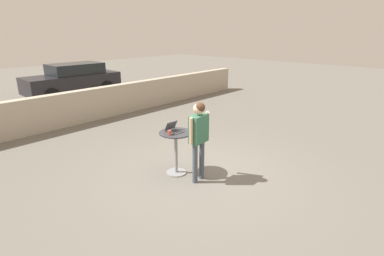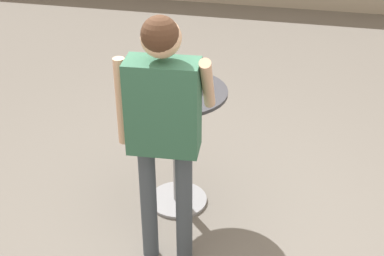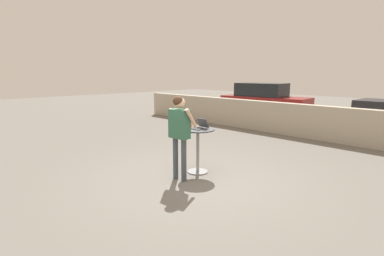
{
  "view_description": "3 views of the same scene",
  "coord_description": "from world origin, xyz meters",
  "px_view_note": "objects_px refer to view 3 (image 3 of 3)",
  "views": [
    {
      "loc": [
        -4.7,
        -3.99,
        3.14
      ],
      "look_at": [
        -0.15,
        0.15,
        1.11
      ],
      "focal_mm": 28.0,
      "sensor_mm": 36.0,
      "label": 1
    },
    {
      "loc": [
        0.51,
        -2.82,
        2.69
      ],
      "look_at": [
        -0.15,
        0.14,
        0.89
      ],
      "focal_mm": 50.0,
      "sensor_mm": 36.0,
      "label": 2
    },
    {
      "loc": [
        4.21,
        -4.11,
        2.2
      ],
      "look_at": [
        -0.18,
        0.14,
        1.07
      ],
      "focal_mm": 28.0,
      "sensor_mm": 36.0,
      "label": 3
    }
  ],
  "objects_px": {
    "coffee_mug": "(190,125)",
    "standing_person": "(179,127)",
    "laptop": "(199,126)",
    "parked_car_further_down": "(264,99)",
    "cafe_table": "(198,143)"
  },
  "relations": [
    {
      "from": "coffee_mug",
      "to": "standing_person",
      "type": "relative_size",
      "value": 0.07
    },
    {
      "from": "laptop",
      "to": "parked_car_further_down",
      "type": "bearing_deg",
      "value": 114.56
    },
    {
      "from": "cafe_table",
      "to": "coffee_mug",
      "type": "bearing_deg",
      "value": -170.96
    },
    {
      "from": "cafe_table",
      "to": "parked_car_further_down",
      "type": "relative_size",
      "value": 0.21
    },
    {
      "from": "laptop",
      "to": "parked_car_further_down",
      "type": "xyz_separation_m",
      "value": [
        -4.1,
        8.96,
        -0.2
      ]
    },
    {
      "from": "cafe_table",
      "to": "laptop",
      "type": "relative_size",
      "value": 2.86
    },
    {
      "from": "cafe_table",
      "to": "standing_person",
      "type": "height_order",
      "value": "standing_person"
    },
    {
      "from": "coffee_mug",
      "to": "parked_car_further_down",
      "type": "distance_m",
      "value": 9.84
    },
    {
      "from": "coffee_mug",
      "to": "standing_person",
      "type": "xyz_separation_m",
      "value": [
        0.29,
        -0.57,
        0.09
      ]
    },
    {
      "from": "cafe_table",
      "to": "parked_car_further_down",
      "type": "distance_m",
      "value": 9.89
    },
    {
      "from": "coffee_mug",
      "to": "parked_car_further_down",
      "type": "height_order",
      "value": "parked_car_further_down"
    },
    {
      "from": "laptop",
      "to": "standing_person",
      "type": "height_order",
      "value": "standing_person"
    },
    {
      "from": "standing_person",
      "to": "parked_car_further_down",
      "type": "height_order",
      "value": "standing_person"
    },
    {
      "from": "parked_car_further_down",
      "to": "laptop",
      "type": "bearing_deg",
      "value": -65.44
    },
    {
      "from": "laptop",
      "to": "parked_car_further_down",
      "type": "relative_size",
      "value": 0.07
    }
  ]
}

